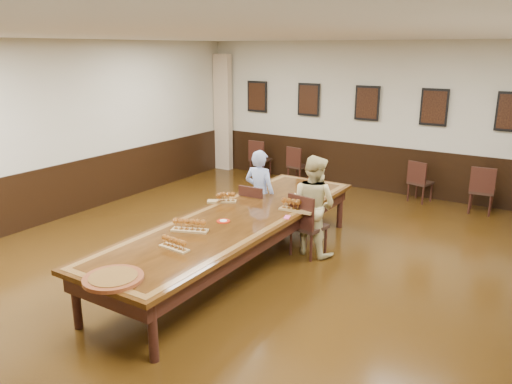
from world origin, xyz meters
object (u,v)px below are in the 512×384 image
Objects in this scene: carved_platter at (113,278)px; spare_chair_c at (421,181)px; person_woman at (313,205)px; conference_table at (237,227)px; chair_woman at (309,224)px; spare_chair_b at (298,165)px; person_man at (260,194)px; chair_man at (257,211)px; spare_chair_a at (261,158)px; spare_chair_d at (482,189)px.

spare_chair_c is at bearing 79.43° from carved_platter.
conference_table is at bearing 66.39° from person_woman.
person_woman is at bearing 79.41° from carved_platter.
chair_woman is 3.32m from carved_platter.
chair_woman is 1.13× the size of spare_chair_b.
spare_chair_b is 3.54m from person_man.
chair_woman reaches higher than chair_man.
spare_chair_b is 0.17× the size of conference_table.
spare_chair_c is at bearing 179.53° from spare_chair_a.
chair_man is at bearing 78.68° from spare_chair_c.
chair_woman reaches higher than spare_chair_b.
person_man is at bearing 77.98° from spare_chair_c.
spare_chair_a reaches higher than carved_platter.
spare_chair_d is 0.19× the size of conference_table.
person_man reaches higher than spare_chair_d.
carved_platter is (1.49, -6.90, 0.34)m from spare_chair_b.
carved_platter is at bearing 65.91° from spare_chair_d.
spare_chair_d is at bearing -172.26° from spare_chair_b.
carved_platter is (0.05, -2.31, 0.16)m from conference_table.
carved_platter is at bearing 94.40° from spare_chair_c.
spare_chair_d reaches higher than spare_chair_b.
person_woman is at bearing 173.37° from chair_man.
conference_table is (-2.53, -4.52, 0.15)m from spare_chair_d.
conference_table is (2.50, -4.63, 0.16)m from spare_chair_a.
spare_chair_a is at bearing -60.40° from person_man.
spare_chair_d is at bearing -108.03° from chair_woman.
conference_table is at bearing 56.61° from spare_chair_d.
spare_chair_a reaches higher than conference_table.
person_woman reaches higher than chair_woman.
spare_chair_b is at bearing 177.18° from spare_chair_a.
chair_man reaches higher than spare_chair_c.
person_woman reaches higher than spare_chair_d.
carved_platter is (0.44, -3.44, 0.31)m from chair_man.
spare_chair_a reaches higher than spare_chair_c.
person_man reaches higher than conference_table.
spare_chair_d is 1.33× the size of carved_platter.
person_woman is at bearing 94.42° from spare_chair_c.
chair_woman is (1.05, -0.18, 0.03)m from chair_man.
spare_chair_a is at bearing 110.22° from carved_platter.
carved_platter is (0.44, -3.53, 0.04)m from person_man.
chair_woman is 4.86m from spare_chair_a.
conference_table is at bearing 117.78° from spare_chair_a.
person_woman is at bearing 130.98° from spare_chair_a.
chair_man is at bearing 108.89° from conference_table.
spare_chair_c is 1.19m from spare_chair_d.
spare_chair_b is 7.06m from carved_platter.
spare_chair_b is 0.94× the size of spare_chair_d.
chair_man is 0.99× the size of spare_chair_d.
carved_platter is at bearing -88.68° from conference_table.
chair_woman is 0.20× the size of conference_table.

